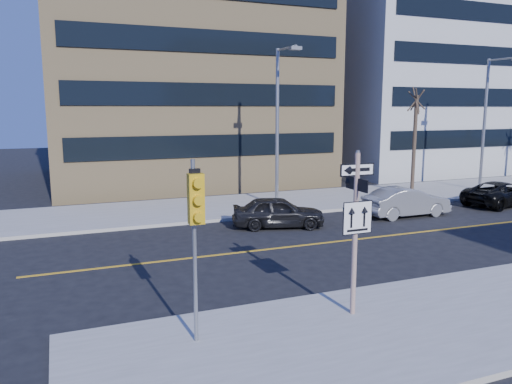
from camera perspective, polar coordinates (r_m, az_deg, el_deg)
name	(u,v)px	position (r m, az deg, el deg)	size (l,w,h in m)	color
ground	(306,286)	(15.07, 5.70, -10.65)	(120.00, 120.00, 0.00)	black
far_sidewalk	(467,188)	(35.10, 22.99, 0.39)	(66.00, 6.00, 0.15)	gray
road_centerline	(499,223)	(25.41, 26.00, -3.22)	(40.00, 0.14, 0.01)	gold
sign_pole	(356,224)	(12.29, 11.32, -3.58)	(0.92, 0.92, 4.06)	beige
traffic_signal	(196,214)	(10.41, -6.90, -2.49)	(0.32, 0.45, 4.00)	gray
parked_car_a	(278,212)	(21.97, 2.55, -2.29)	(4.04, 1.63, 1.38)	black
parked_car_b	(406,202)	(25.26, 16.80, -1.09)	(4.31, 1.50, 1.42)	gray
parked_car_c	(501,194)	(29.99, 26.24, -0.16)	(4.69, 2.16, 1.30)	black
streetlight_a	(279,117)	(25.57, 2.67, 8.55)	(0.55, 2.25, 8.00)	gray
streetlight_b	(488,116)	(33.87, 24.99, 7.92)	(0.55, 2.25, 8.00)	gray
street_tree_west	(416,103)	(30.84, 17.87, 9.70)	(1.80, 1.80, 6.35)	#392C21
building_brick	(175,56)	(38.67, -9.22, 15.06)	(18.00, 18.00, 18.00)	tan
building_grey_mid	(422,82)	(47.70, 18.49, 11.82)	(20.00, 16.00, 15.00)	#AEB1B3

